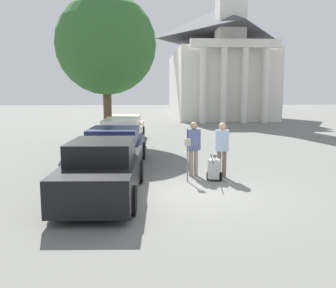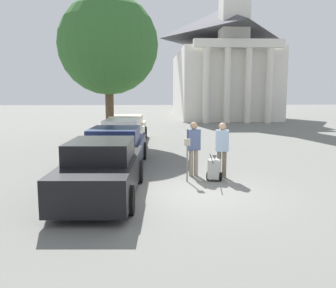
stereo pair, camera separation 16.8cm
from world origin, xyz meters
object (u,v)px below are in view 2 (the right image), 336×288
at_px(person_supervisor, 222,146).
at_px(parked_car_navy, 115,149).
at_px(parked_car_white, 122,137).
at_px(person_worker, 194,145).
at_px(equipment_cart, 214,169).
at_px(parked_car_black, 102,170).
at_px(church, 221,58).
at_px(parking_meter, 187,152).
at_px(parked_car_cream, 127,129).

bearing_deg(person_supervisor, parked_car_navy, -18.70).
bearing_deg(parked_car_white, person_worker, -58.80).
distance_m(parked_car_navy, equipment_cart, 3.99).
distance_m(parked_car_black, person_supervisor, 4.21).
height_order(parked_car_navy, person_supervisor, person_supervisor).
xyz_separation_m(equipment_cart, church, (5.46, 28.70, 5.76)).
xyz_separation_m(parked_car_white, person_worker, (2.75, -5.05, 0.34)).
bearing_deg(parking_meter, parked_car_black, -147.37).
bearing_deg(parked_car_navy, parking_meter, -39.79).
bearing_deg(person_supervisor, equipment_cart, 59.28).
distance_m(parked_car_black, equipment_cart, 3.75).
relative_size(parked_car_black, equipment_cart, 4.97).
xyz_separation_m(parked_car_black, person_worker, (2.75, 2.36, 0.32)).
bearing_deg(parked_car_black, person_worker, 43.20).
xyz_separation_m(parked_car_navy, parked_car_cream, (0.00, 7.04, -0.01)).
height_order(parked_car_black, parked_car_white, parked_car_black).
distance_m(person_worker, equipment_cart, 1.13).
distance_m(parked_car_white, parked_car_cream, 3.46).
distance_m(parking_meter, person_worker, 0.84).
bearing_deg(parked_car_white, person_supervisor, -53.07).
height_order(parked_car_navy, parked_car_cream, parked_car_navy).
bearing_deg(parked_car_white, church, 71.60).
xyz_separation_m(parked_car_white, parking_meter, (2.46, -5.83, 0.24)).
bearing_deg(parked_car_cream, parking_meter, -72.56).
xyz_separation_m(parked_car_white, parked_car_cream, (0.00, 3.46, -0.02)).
bearing_deg(parked_car_cream, parked_car_black, -87.41).
xyz_separation_m(parked_car_cream, person_worker, (2.75, -8.50, 0.35)).
relative_size(parked_car_navy, parking_meter, 3.92).
height_order(person_worker, equipment_cart, person_worker).
bearing_deg(church, person_supervisor, -100.32).
bearing_deg(parked_car_white, parked_car_cream, 92.59).
bearing_deg(equipment_cart, church, 99.68).
xyz_separation_m(parking_meter, person_worker, (0.29, 0.78, 0.10)).
relative_size(person_worker, equipment_cart, 1.83).
bearing_deg(parking_meter, parked_car_white, 112.90).
height_order(parked_car_white, church, church).
xyz_separation_m(parked_car_navy, church, (8.81, 26.54, 5.44)).
bearing_deg(parking_meter, person_worker, 69.72).
distance_m(parked_car_white, person_worker, 5.76).
bearing_deg(parked_car_cream, person_worker, -69.47).
bearing_deg(equipment_cart, parked_car_cream, 130.43).
height_order(parked_car_cream, person_supervisor, person_supervisor).
xyz_separation_m(person_worker, equipment_cart, (0.59, -0.70, -0.66)).
distance_m(parked_car_navy, parked_car_white, 3.58).
distance_m(parked_car_black, church, 32.08).
xyz_separation_m(parked_car_black, church, (8.81, 30.37, 5.41)).
height_order(person_supervisor, church, church).
bearing_deg(parking_meter, person_supervisor, 22.14).
relative_size(parked_car_black, person_worker, 2.72).
relative_size(parked_car_white, church, 0.20).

